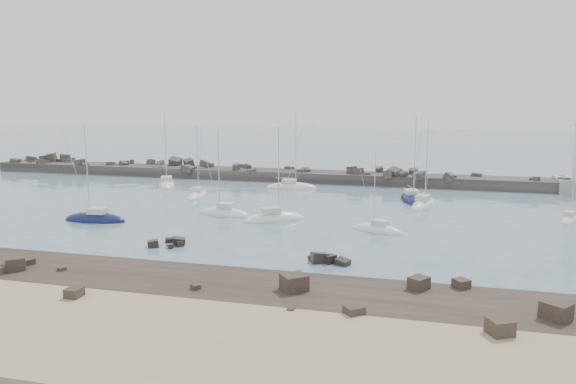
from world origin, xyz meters
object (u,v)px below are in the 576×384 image
object	(u,v)px
sailboat_6	(274,219)
sailboat_9	(423,205)
sailboat_3	(197,195)
sailboat_7	(412,200)
sailboat_1	(167,185)
sailboat_5	(224,214)
sailboat_11	(569,220)
sailboat_4	(292,188)
sailboat_2	(95,220)
sailboat_8	(378,230)

from	to	relation	value
sailboat_6	sailboat_9	bearing A→B (deg)	37.45
sailboat_3	sailboat_7	bearing A→B (deg)	7.58
sailboat_1	sailboat_6	distance (m)	34.02
sailboat_3	sailboat_5	xyz separation A→B (m)	(9.11, -12.04, 0.02)
sailboat_5	sailboat_11	xyz separation A→B (m)	(44.39, 7.80, -0.02)
sailboat_5	sailboat_3	bearing A→B (deg)	127.12
sailboat_4	sailboat_11	world-z (taller)	sailboat_4
sailboat_9	sailboat_5	bearing A→B (deg)	-153.75
sailboat_1	sailboat_2	world-z (taller)	sailboat_1
sailboat_5	sailboat_7	distance (m)	29.27
sailboat_4	sailboat_9	distance (m)	24.67
sailboat_1	sailboat_5	world-z (taller)	sailboat_1
sailboat_2	sailboat_3	world-z (taller)	sailboat_2
sailboat_1	sailboat_7	distance (m)	43.04
sailboat_1	sailboat_8	world-z (taller)	sailboat_1
sailboat_4	sailboat_6	xyz separation A→B (m)	(3.84, -24.56, 0.02)
sailboat_1	sailboat_8	xyz separation A→B (m)	(39.67, -24.36, -0.01)
sailboat_6	sailboat_8	xyz separation A→B (m)	(13.58, -2.53, -0.02)
sailboat_8	sailboat_11	xyz separation A→B (m)	(23.38, 11.73, 0.00)
sailboat_6	sailboat_8	world-z (taller)	sailboat_6
sailboat_6	sailboat_9	world-z (taller)	sailboat_9
sailboat_1	sailboat_5	bearing A→B (deg)	-47.59
sailboat_1	sailboat_9	distance (m)	45.29
sailboat_5	sailboat_7	xyz separation A→B (m)	(24.20, 16.47, -0.01)
sailboat_2	sailboat_3	xyz separation A→B (m)	(5.64, 19.61, -0.02)
sailboat_6	sailboat_7	world-z (taller)	sailboat_7
sailboat_7	sailboat_6	bearing A→B (deg)	-133.18
sailboat_6	sailboat_9	xyz separation A→B (m)	(18.55, 14.21, -0.00)
sailboat_3	sailboat_4	bearing A→B (deg)	41.22
sailboat_5	sailboat_8	size ratio (longest dim) A/B	1.18
sailboat_7	sailboat_8	distance (m)	20.64
sailboat_6	sailboat_3	bearing A→B (deg)	140.90
sailboat_2	sailboat_11	size ratio (longest dim) A/B	1.45
sailboat_1	sailboat_3	xyz separation A→B (m)	(9.55, -8.39, -0.01)
sailboat_3	sailboat_2	bearing A→B (deg)	-106.04
sailboat_6	sailboat_8	bearing A→B (deg)	-10.54
sailboat_3	sailboat_5	bearing A→B (deg)	-52.88
sailboat_9	sailboat_4	bearing A→B (deg)	155.19
sailboat_2	sailboat_11	distance (m)	61.11
sailboat_6	sailboat_8	size ratio (longest dim) A/B	1.26
sailboat_1	sailboat_9	xyz separation A→B (m)	(44.64, -7.62, 0.01)
sailboat_3	sailboat_11	world-z (taller)	sailboat_3
sailboat_1	sailboat_3	size ratio (longest dim) A/B	1.16
sailboat_7	sailboat_8	world-z (taller)	sailboat_7
sailboat_5	sailboat_11	bearing A→B (deg)	9.96
sailboat_9	sailboat_8	bearing A→B (deg)	-106.53
sailboat_11	sailboat_2	bearing A→B (deg)	-165.43
sailboat_6	sailboat_7	size ratio (longest dim) A/B	0.92
sailboat_5	sailboat_8	world-z (taller)	sailboat_5
sailboat_1	sailboat_11	size ratio (longest dim) A/B	1.57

